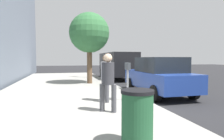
{
  "coord_description": "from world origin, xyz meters",
  "views": [
    {
      "loc": [
        -7.05,
        3.05,
        1.71
      ],
      "look_at": [
        -0.12,
        1.23,
        1.27
      ],
      "focal_mm": 30.37,
      "sensor_mm": 36.0,
      "label": 1
    }
  ],
  "objects_px": {
    "trash_bin": "(137,118)",
    "parked_van_far": "(117,64)",
    "parking_meter": "(128,73)",
    "parked_sedan_near": "(159,76)",
    "pedestrian_at_meter": "(106,74)",
    "street_tree": "(89,33)",
    "traffic_signal": "(91,48)",
    "pedestrian_bystander": "(108,78)"
  },
  "relations": [
    {
      "from": "trash_bin",
      "to": "parked_van_far",
      "type": "bearing_deg",
      "value": -14.58
    },
    {
      "from": "parking_meter",
      "to": "parked_sedan_near",
      "type": "height_order",
      "value": "parked_sedan_near"
    },
    {
      "from": "parked_sedan_near",
      "to": "trash_bin",
      "type": "relative_size",
      "value": 4.37
    },
    {
      "from": "pedestrian_at_meter",
      "to": "street_tree",
      "type": "distance_m",
      "value": 5.63
    },
    {
      "from": "street_tree",
      "to": "parked_van_far",
      "type": "bearing_deg",
      "value": -40.34
    },
    {
      "from": "street_tree",
      "to": "traffic_signal",
      "type": "distance_m",
      "value": 3.75
    },
    {
      "from": "parking_meter",
      "to": "trash_bin",
      "type": "relative_size",
      "value": 1.4
    },
    {
      "from": "pedestrian_at_meter",
      "to": "trash_bin",
      "type": "distance_m",
      "value": 3.63
    },
    {
      "from": "parked_sedan_near",
      "to": "trash_bin",
      "type": "xyz_separation_m",
      "value": [
        -5.02,
        3.13,
        -0.24
      ]
    },
    {
      "from": "parked_sedan_near",
      "to": "parked_van_far",
      "type": "distance_m",
      "value": 7.03
    },
    {
      "from": "pedestrian_at_meter",
      "to": "pedestrian_bystander",
      "type": "relative_size",
      "value": 1.0
    },
    {
      "from": "trash_bin",
      "to": "pedestrian_bystander",
      "type": "bearing_deg",
      "value": -0.11
    },
    {
      "from": "street_tree",
      "to": "traffic_signal",
      "type": "relative_size",
      "value": 1.23
    },
    {
      "from": "pedestrian_at_meter",
      "to": "pedestrian_bystander",
      "type": "distance_m",
      "value": 1.36
    },
    {
      "from": "parked_van_far",
      "to": "traffic_signal",
      "type": "distance_m",
      "value": 2.55
    },
    {
      "from": "parked_sedan_near",
      "to": "trash_bin",
      "type": "height_order",
      "value": "parked_sedan_near"
    },
    {
      "from": "parked_van_far",
      "to": "trash_bin",
      "type": "relative_size",
      "value": 5.15
    },
    {
      "from": "pedestrian_at_meter",
      "to": "parked_sedan_near",
      "type": "bearing_deg",
      "value": 27.82
    },
    {
      "from": "pedestrian_at_meter",
      "to": "trash_bin",
      "type": "relative_size",
      "value": 1.68
    },
    {
      "from": "pedestrian_bystander",
      "to": "parked_sedan_near",
      "type": "distance_m",
      "value": 4.18
    },
    {
      "from": "trash_bin",
      "to": "traffic_signal",
      "type": "bearing_deg",
      "value": -4.5
    },
    {
      "from": "pedestrian_at_meter",
      "to": "street_tree",
      "type": "relative_size",
      "value": 0.39
    },
    {
      "from": "parking_meter",
      "to": "parked_van_far",
      "type": "distance_m",
      "value": 8.79
    },
    {
      "from": "parked_sedan_near",
      "to": "trash_bin",
      "type": "bearing_deg",
      "value": 148.02
    },
    {
      "from": "pedestrian_bystander",
      "to": "parked_sedan_near",
      "type": "relative_size",
      "value": 0.39
    },
    {
      "from": "trash_bin",
      "to": "street_tree",
      "type": "bearing_deg",
      "value": -2.44
    },
    {
      "from": "parked_sedan_near",
      "to": "street_tree",
      "type": "bearing_deg",
      "value": 36.12
    },
    {
      "from": "pedestrian_at_meter",
      "to": "pedestrian_bystander",
      "type": "xyz_separation_m",
      "value": [
        -1.33,
        0.25,
        0.0
      ]
    },
    {
      "from": "pedestrian_bystander",
      "to": "street_tree",
      "type": "height_order",
      "value": "street_tree"
    },
    {
      "from": "parking_meter",
      "to": "parked_sedan_near",
      "type": "xyz_separation_m",
      "value": [
        1.52,
        -2.08,
        -0.27
      ]
    },
    {
      "from": "parked_van_far",
      "to": "pedestrian_bystander",
      "type": "bearing_deg",
      "value": 162.28
    },
    {
      "from": "parking_meter",
      "to": "parked_van_far",
      "type": "relative_size",
      "value": 0.27
    },
    {
      "from": "traffic_signal",
      "to": "trash_bin",
      "type": "bearing_deg",
      "value": 175.5
    },
    {
      "from": "traffic_signal",
      "to": "pedestrian_at_meter",
      "type": "bearing_deg",
      "value": 175.3
    },
    {
      "from": "street_tree",
      "to": "parked_sedan_near",
      "type": "bearing_deg",
      "value": -143.88
    },
    {
      "from": "parking_meter",
      "to": "parked_sedan_near",
      "type": "relative_size",
      "value": 0.32
    },
    {
      "from": "pedestrian_at_meter",
      "to": "parked_van_far",
      "type": "height_order",
      "value": "parked_van_far"
    },
    {
      "from": "parking_meter",
      "to": "pedestrian_at_meter",
      "type": "relative_size",
      "value": 0.83
    },
    {
      "from": "street_tree",
      "to": "traffic_signal",
      "type": "bearing_deg",
      "value": -9.43
    },
    {
      "from": "street_tree",
      "to": "trash_bin",
      "type": "bearing_deg",
      "value": 177.56
    },
    {
      "from": "street_tree",
      "to": "traffic_signal",
      "type": "xyz_separation_m",
      "value": [
        3.64,
        -0.6,
        -0.71
      ]
    },
    {
      "from": "street_tree",
      "to": "trash_bin",
      "type": "height_order",
      "value": "street_tree"
    }
  ]
}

